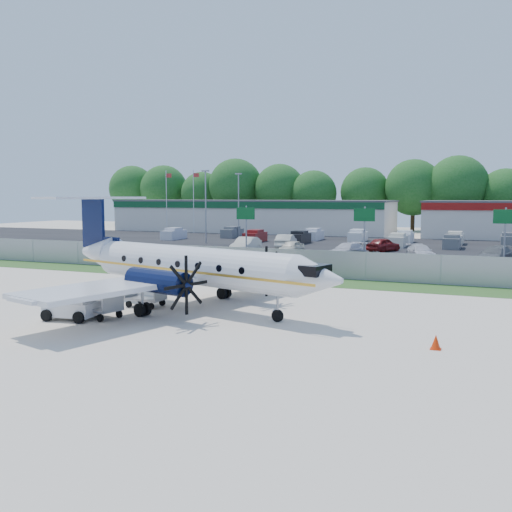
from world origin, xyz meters
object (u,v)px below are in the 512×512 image
at_px(baggage_cart_near, 99,308).
at_px(baggage_cart_far, 146,298).
at_px(aircraft, 187,265).
at_px(pushback_tug, 74,307).

height_order(baggage_cart_near, baggage_cart_far, baggage_cart_near).
relative_size(baggage_cart_near, baggage_cart_far, 1.17).
distance_m(aircraft, baggage_cart_near, 5.13).
relative_size(aircraft, baggage_cart_far, 9.57).
height_order(pushback_tug, baggage_cart_near, pushback_tug).
height_order(aircraft, pushback_tug, aircraft).
bearing_deg(aircraft, pushback_tug, -126.76).
bearing_deg(pushback_tug, baggage_cart_far, 70.21).
relative_size(pushback_tug, baggage_cart_near, 1.09).
bearing_deg(baggage_cart_near, baggage_cart_far, 81.77).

